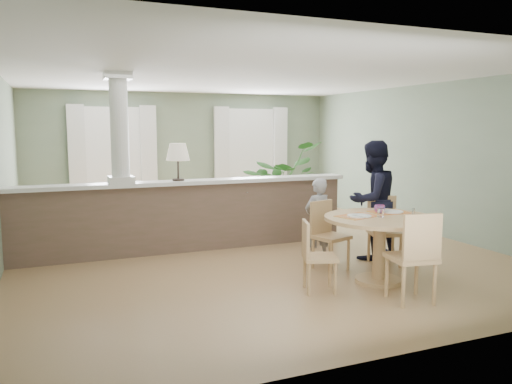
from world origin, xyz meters
name	(u,v)px	position (x,y,z in m)	size (l,w,h in m)	color
ground	(247,248)	(0.00, 0.00, 0.00)	(8.00, 8.00, 0.00)	#A57C57
room_shell	(232,134)	(-0.03, 0.63, 1.81)	(7.02, 8.02, 2.71)	gray
pony_wall	(183,206)	(-0.99, 0.20, 0.71)	(5.32, 0.38, 2.70)	brown
sofa	(170,212)	(-0.89, 1.58, 0.40)	(2.73, 1.07, 0.80)	#836347
houseplant	(281,185)	(1.15, 1.24, 0.83)	(1.49, 1.30, 1.66)	#336C2B
dining_table	(380,230)	(0.90, -2.23, 0.66)	(1.37, 1.37, 0.93)	tan
chair_far_boy	(327,232)	(0.61, -1.45, 0.51)	(0.52, 0.52, 0.92)	tan
chair_far_man	(383,227)	(1.47, -1.53, 0.53)	(0.55, 0.55, 0.95)	tan
chair_near	(415,253)	(0.79, -3.03, 0.56)	(0.53, 0.53, 1.02)	tan
chair_side	(314,253)	(-0.02, -2.25, 0.46)	(0.48, 0.48, 0.84)	tan
child_person	(318,220)	(0.67, -1.07, 0.60)	(0.44, 0.29, 1.20)	gray
man_person	(372,200)	(1.48, -1.24, 0.87)	(0.84, 0.66, 1.73)	black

